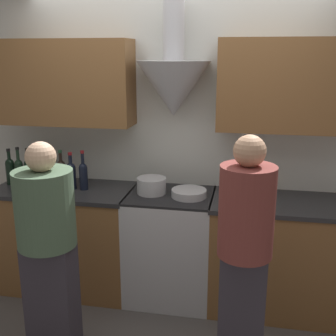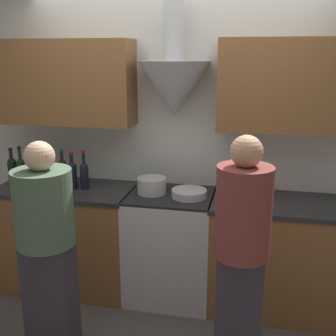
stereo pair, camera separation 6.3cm
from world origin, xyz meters
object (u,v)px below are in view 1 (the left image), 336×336
at_px(wine_bottle_0, 10,170).
at_px(mixing_bowl, 189,193).
at_px(stove_range, 170,245).
at_px(wine_bottle_7, 83,174).
at_px(wine_bottle_2, 29,171).
at_px(stock_pot, 151,186).
at_px(orange_fruit, 270,188).
at_px(wine_bottle_4, 49,172).
at_px(wine_bottle_6, 71,174).
at_px(person_foreground_right, 244,256).
at_px(wine_bottle_5, 61,172).
at_px(saucepan, 242,189).
at_px(wine_bottle_1, 19,170).
at_px(person_foreground_left, 48,245).
at_px(wine_bottle_3, 39,171).

relative_size(wine_bottle_0, mixing_bowl, 1.13).
relative_size(stove_range, wine_bottle_7, 2.75).
bearing_deg(wine_bottle_2, stock_pot, 0.36).
height_order(stock_pot, orange_fruit, stock_pot).
bearing_deg(wine_bottle_4, mixing_bowl, -1.53).
xyz_separation_m(wine_bottle_6, person_foreground_right, (1.46, -0.92, -0.16)).
distance_m(stove_range, wine_bottle_5, 1.12).
xyz_separation_m(wine_bottle_0, saucepan, (2.00, 0.08, -0.08)).
height_order(wine_bottle_6, person_foreground_right, person_foreground_right).
height_order(wine_bottle_1, wine_bottle_5, wine_bottle_1).
bearing_deg(person_foreground_left, saucepan, 38.30).
bearing_deg(mixing_bowl, orange_fruit, 21.33).
bearing_deg(wine_bottle_3, wine_bottle_1, 177.61).
distance_m(wine_bottle_3, wine_bottle_6, 0.30).
bearing_deg(wine_bottle_1, wine_bottle_0, 178.97).
xyz_separation_m(wine_bottle_1, wine_bottle_2, (0.10, -0.02, 0.00)).
relative_size(wine_bottle_7, stock_pot, 1.40).
bearing_deg(wine_bottle_0, person_foreground_left, -48.86).
height_order(wine_bottle_3, wine_bottle_6, wine_bottle_3).
distance_m(wine_bottle_2, stock_pot, 1.08).
distance_m(wine_bottle_4, orange_fruit, 1.87).
height_order(wine_bottle_6, stock_pot, wine_bottle_6).
height_order(stove_range, wine_bottle_2, wine_bottle_2).
relative_size(mixing_bowl, orange_fruit, 3.82).
height_order(stove_range, person_foreground_right, person_foreground_right).
xyz_separation_m(mixing_bowl, saucepan, (0.42, 0.13, 0.02)).
relative_size(wine_bottle_5, person_foreground_left, 0.21).
xyz_separation_m(wine_bottle_7, person_foreground_left, (0.09, -0.86, -0.23)).
bearing_deg(wine_bottle_1, wine_bottle_7, -1.94).
bearing_deg(wine_bottle_5, person_foreground_right, -31.21).
distance_m(wine_bottle_1, mixing_bowl, 1.50).
bearing_deg(orange_fruit, wine_bottle_5, -173.46).
xyz_separation_m(stock_pot, person_foreground_right, (0.77, -0.93, -0.10)).
distance_m(wine_bottle_4, mixing_bowl, 1.22).
height_order(wine_bottle_4, wine_bottle_7, wine_bottle_4).
bearing_deg(wine_bottle_1, saucepan, 2.54).
relative_size(stock_pot, person_foreground_left, 0.16).
bearing_deg(wine_bottle_3, wine_bottle_7, -1.73).
height_order(wine_bottle_7, person_foreground_left, person_foreground_left).
height_order(wine_bottle_3, stock_pot, wine_bottle_3).
bearing_deg(stock_pot, orange_fruit, 12.80).
bearing_deg(wine_bottle_2, wine_bottle_5, 4.76).
bearing_deg(wine_bottle_5, wine_bottle_1, -179.04).
relative_size(wine_bottle_5, orange_fruit, 4.42).
xyz_separation_m(wine_bottle_0, mixing_bowl, (1.59, -0.05, -0.10)).
bearing_deg(wine_bottle_7, wine_bottle_1, 178.06).
xyz_separation_m(orange_fruit, saucepan, (-0.23, -0.12, 0.01)).
bearing_deg(wine_bottle_1, wine_bottle_3, -2.39).
bearing_deg(mixing_bowl, stove_range, 167.96).
bearing_deg(person_foreground_right, wine_bottle_6, 147.86).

